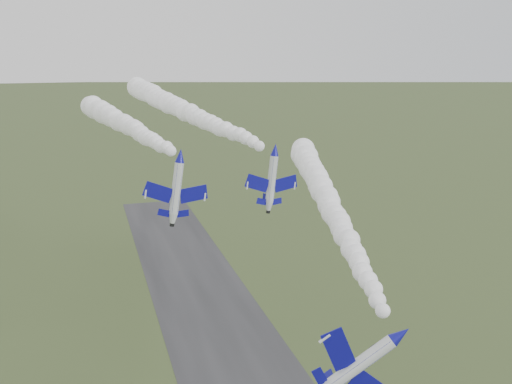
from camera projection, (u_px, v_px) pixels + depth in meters
runway at (243, 379)px, 105.73m from camera, size 24.00×260.00×0.04m
jet_lead at (401, 335)px, 61.95m from camera, size 7.04×13.28×8.83m
smoke_trail_jet_lead at (329, 204)px, 102.80m from camera, size 21.13×79.38×5.69m
jet_pair_left at (181, 156)px, 86.81m from camera, size 10.24×12.29×3.27m
smoke_trail_jet_pair_left at (122, 123)px, 118.17m from camera, size 13.63×67.01×5.10m
jet_pair_right at (275, 150)px, 90.53m from camera, size 9.60×11.37×2.88m
smoke_trail_jet_pair_right at (184, 110)px, 123.90m from camera, size 20.17×74.50×5.45m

